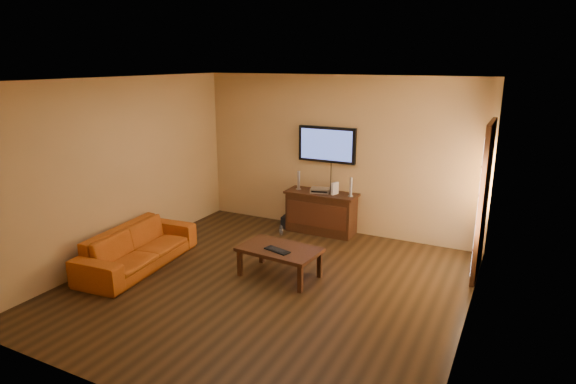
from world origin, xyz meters
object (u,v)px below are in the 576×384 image
Objects in this scene: av_receiver at (320,190)px; speaker_right at (351,188)px; coffee_table at (280,252)px; keyboard at (277,250)px; game_console at (335,188)px; subwoofer at (289,222)px; speaker_left at (299,181)px; media_console at (321,212)px; sofa at (137,241)px; television at (327,145)px; bottle at (281,230)px.

speaker_right is at bearing -16.17° from av_receiver.
keyboard is at bearing -79.27° from coffee_table.
subwoofer is at bearing -157.62° from game_console.
coffee_table is 2.09m from speaker_left.
sofa is (-1.83, -2.53, 0.02)m from media_console.
game_console is at bearing -179.81° from speaker_right.
television is at bearing -39.05° from sofa.
bottle is 0.47× the size of keyboard.
av_receiver is 1.43× the size of subwoofer.
subwoofer is (1.23, 2.47, -0.27)m from sofa.
game_console reaches higher than media_console.
bottle is (-0.80, -0.45, -0.74)m from game_console.
media_console is 3.12m from sofa.
media_console is 0.74m from speaker_right.
keyboard is at bearing -84.58° from television.
game_console is at bearing 88.29° from coffee_table.
media_console is at bearing -163.42° from game_console.
game_console is 1.18m from bottle.
media_console is 1.09× the size of coffee_table.
bottle is (-0.52, -0.46, -0.67)m from av_receiver.
speaker_right reaches higher than bottle.
speaker_right reaches higher than subwoofer.
media_console is 1.93m from coffee_table.
av_receiver is at bearing 96.53° from coffee_table.
media_console is 3.82× the size of speaker_right.
media_console reaches higher than subwoofer.
sofa is 10.44× the size of bottle.
game_console is 0.52× the size of keyboard.
subwoofer is at bearing -173.95° from media_console.
av_receiver is (-0.22, 1.92, 0.39)m from coffee_table.
bottle is at bearing 115.80° from keyboard.
keyboard is (-0.04, -2.02, -0.39)m from game_console.
media_console is 6.02× the size of game_console.
keyboard is (0.02, -0.11, 0.06)m from coffee_table.
speaker_left is 0.79m from subwoofer.
speaker_left is 0.92m from bottle.
speaker_left reaches higher than game_console.
speaker_right is (2.36, 2.52, 0.49)m from sofa.
television is 5.54× the size of bottle.
coffee_table is 6.10× the size of bottle.
television is at bearing 18.34° from subwoofer.
subwoofer is (-1.13, -0.06, -0.76)m from speaker_right.
sofa is at bearing -121.63° from subwoofer.
keyboard is at bearing -72.34° from game_console.
television reaches higher than subwoofer.
sofa is 3.13m from av_receiver.
media_console is at bearing -41.08° from sofa.
speaker_right is at bearing -2.40° from subwoofer.
coffee_table is at bearing -71.81° from speaker_left.
speaker_left is (-0.63, 1.93, 0.50)m from coffee_table.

